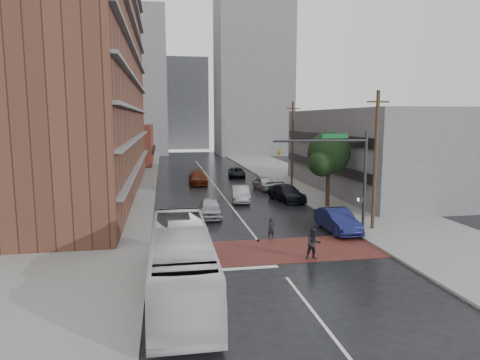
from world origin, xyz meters
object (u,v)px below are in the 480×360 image
car_parked_mid (287,193)px  car_travel_c (198,178)px  pedestrian_b (314,244)px  suv_travel (237,172)px  transit_bus (181,262)px  car_travel_a (210,207)px  car_travel_b (241,194)px  car_parked_far (264,183)px  car_parked_near (338,221)px  pedestrian_a (271,229)px

car_parked_mid → car_travel_c: bearing=111.0°
pedestrian_b → car_travel_c: 30.24m
car_travel_c → suv_travel: 7.86m
transit_bus → car_travel_c: bearing=84.7°
car_travel_a → car_travel_b: (3.63, 6.00, -0.04)m
car_travel_b → car_parked_far: bearing=65.5°
car_travel_b → car_parked_mid: bearing=3.3°
transit_bus → car_parked_near: bearing=39.5°
pedestrian_a → car_parked_near: (5.12, 1.00, 0.10)m
pedestrian_a → pedestrian_b: bearing=-89.1°
car_travel_a → suv_travel: (6.22, 23.48, -0.15)m
pedestrian_a → car_travel_b: 13.27m
car_parked_far → car_travel_b: bearing=-129.2°
pedestrian_a → car_travel_c: size_ratio=0.27×
pedestrian_a → transit_bus: bearing=-143.1°
pedestrian_b → car_parked_mid: (3.53, 17.50, -0.14)m
suv_travel → car_parked_mid: 17.86m
car_travel_a → car_travel_b: size_ratio=1.02×
pedestrian_a → car_parked_far: car_parked_far is taller
pedestrian_b → car_parked_far: pedestrian_b is taller
car_travel_b → car_parked_mid: car_parked_mid is taller
car_parked_mid → suv_travel: bearing=85.4°
car_travel_b → car_travel_c: (-3.19, 12.17, 0.02)m
pedestrian_b → pedestrian_a: bearing=107.2°
car_travel_c → car_travel_b: bearing=-74.5°
pedestrian_b → car_travel_a: bearing=112.3°
car_parked_mid → car_parked_far: car_parked_mid is taller
pedestrian_b → car_travel_a: 12.67m
transit_bus → car_parked_near: (11.44, 9.26, -0.76)m
transit_bus → pedestrian_b: (7.66, 3.76, -0.66)m
car_travel_b → car_parked_far: size_ratio=1.07×
transit_bus → pedestrian_b: size_ratio=6.18×
car_travel_a → car_travel_c: bearing=95.3°
car_travel_b → pedestrian_a: bearing=-84.6°
car_parked_mid → car_parked_far: (-0.64, 6.79, -0.04)m
car_travel_c → pedestrian_a: bearing=-82.7°
suv_travel → car_travel_c: bearing=-131.4°
transit_bus → car_travel_a: 15.83m
car_travel_b → car_travel_c: 12.58m
car_travel_c → suv_travel: (5.78, 5.32, -0.12)m
pedestrian_a → suv_travel: (2.88, 30.75, -0.06)m
car_travel_b → car_travel_c: size_ratio=0.86×
car_travel_a → car_travel_c: 18.17m
pedestrian_a → car_travel_b: car_travel_b is taller
car_parked_near → car_parked_far: 18.81m
car_travel_a → car_travel_c: size_ratio=0.88×
pedestrian_b → suv_travel: 35.29m
pedestrian_b → car_parked_far: bearing=83.8°
transit_bus → car_parked_far: 29.98m
car_travel_c → car_parked_far: (7.12, -5.65, -0.04)m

